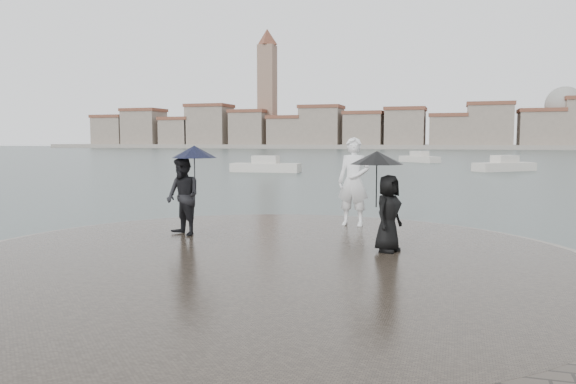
% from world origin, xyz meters
% --- Properties ---
extents(ground, '(400.00, 400.00, 0.00)m').
position_xyz_m(ground, '(0.00, 0.00, 0.00)').
color(ground, '#2B3835').
rests_on(ground, ground).
extents(kerb_ring, '(12.50, 12.50, 0.32)m').
position_xyz_m(kerb_ring, '(0.00, 3.50, 0.16)').
color(kerb_ring, gray).
rests_on(kerb_ring, ground).
extents(quay_tip, '(11.90, 11.90, 0.36)m').
position_xyz_m(quay_tip, '(0.00, 3.50, 0.18)').
color(quay_tip, '#2D261E').
rests_on(quay_tip, ground).
extents(statue, '(0.86, 0.61, 2.23)m').
position_xyz_m(statue, '(0.84, 7.71, 1.48)').
color(statue, white).
rests_on(statue, quay_tip).
extents(visitor_left, '(1.31, 1.12, 2.04)m').
position_xyz_m(visitor_left, '(-2.54, 5.17, 1.48)').
color(visitor_left, black).
rests_on(visitor_left, quay_tip).
extents(visitor_right, '(1.13, 1.06, 1.95)m').
position_xyz_m(visitor_right, '(2.00, 4.63, 1.49)').
color(visitor_right, black).
rests_on(visitor_right, quay_tip).
extents(far_skyline, '(260.00, 20.00, 37.00)m').
position_xyz_m(far_skyline, '(-6.29, 160.71, 5.61)').
color(far_skyline, gray).
rests_on(far_skyline, ground).
extents(boats, '(23.62, 27.34, 1.50)m').
position_xyz_m(boats, '(-1.84, 46.01, 0.38)').
color(boats, beige).
rests_on(boats, ground).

